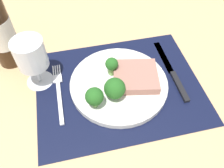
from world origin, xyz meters
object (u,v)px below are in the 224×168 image
object	(u,v)px
plate	(119,84)
wine_glass	(31,56)
knife	(173,74)
steak	(136,78)
fork	(59,92)

from	to	relation	value
plate	wine_glass	world-z (taller)	wine_glass
wine_glass	knife	bearing A→B (deg)	-9.50
knife	wine_glass	size ratio (longest dim) A/B	1.66
steak	knife	xyz separation A→B (cm)	(11.08, 0.91, -2.41)
plate	steak	size ratio (longest dim) A/B	2.25
fork	wine_glass	bearing A→B (deg)	134.44
plate	fork	size ratio (longest dim) A/B	1.32
plate	steak	xyz separation A→B (cm)	(4.39, -0.38, 1.91)
fork	wine_glass	size ratio (longest dim) A/B	1.38
fork	wine_glass	world-z (taller)	wine_glass
plate	wine_glass	xyz separation A→B (cm)	(-20.19, 6.50, 8.22)
plate	fork	xyz separation A→B (cm)	(-15.60, 1.42, -0.55)
steak	knife	distance (cm)	11.37
plate	steak	bearing A→B (deg)	-4.94
steak	knife	size ratio (longest dim) A/B	0.49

